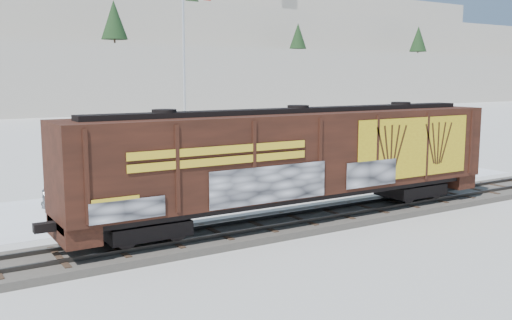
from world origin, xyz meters
TOP-DOWN VIEW (x-y plane):
  - ground at (0.00, 0.00)m, footprint 500.00×500.00m
  - rail_track at (0.00, 0.00)m, footprint 50.00×3.40m
  - parking_strip at (0.00, 7.50)m, footprint 40.00×8.00m
  - hopper_railcar at (-0.07, -0.01)m, footprint 19.98×3.06m
  - flagpole at (0.48, 12.11)m, footprint 2.30×0.90m
  - car_silver at (-6.66, 7.58)m, footprint 4.85×3.51m
  - car_white at (3.10, 7.39)m, footprint 4.81×1.92m
  - car_dark at (9.47, 6.92)m, footprint 5.15×2.91m

SIDE VIEW (x-z plane):
  - ground at x=0.00m, z-range 0.00..0.00m
  - parking_strip at x=0.00m, z-range 0.00..0.03m
  - rail_track at x=0.00m, z-range -0.07..0.36m
  - car_dark at x=9.47m, z-range 0.03..1.44m
  - car_silver at x=-6.66m, z-range 0.03..1.56m
  - car_white at x=3.10m, z-range 0.03..1.58m
  - hopper_railcar at x=-0.07m, z-range 0.70..5.31m
  - flagpole at x=0.48m, z-range -1.53..10.54m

